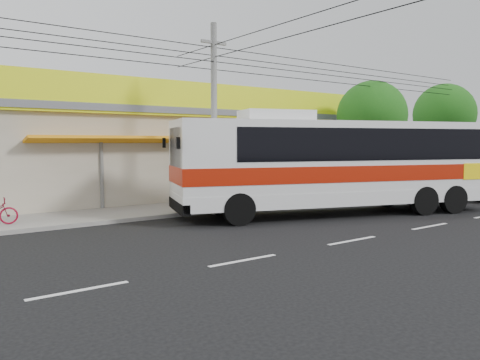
{
  "coord_description": "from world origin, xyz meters",
  "views": [
    {
      "loc": [
        -10.67,
        -11.64,
        2.93
      ],
      "look_at": [
        -0.87,
        2.0,
        1.55
      ],
      "focal_mm": 35.0,
      "sensor_mm": 36.0,
      "label": 1
    }
  ],
  "objects_px": {
    "utility_pole": "(214,57)",
    "tree_far": "(446,116)",
    "tree_near": "(374,118)",
    "coach_bus": "(344,160)"
  },
  "relations": [
    {
      "from": "coach_bus",
      "to": "utility_pole",
      "type": "xyz_separation_m",
      "value": [
        -4.33,
        2.99,
        4.05
      ]
    },
    {
      "from": "tree_near",
      "to": "tree_far",
      "type": "distance_m",
      "value": 10.27
    },
    {
      "from": "tree_near",
      "to": "utility_pole",
      "type": "bearing_deg",
      "value": -176.66
    },
    {
      "from": "utility_pole",
      "to": "tree_far",
      "type": "distance_m",
      "value": 20.97
    },
    {
      "from": "utility_pole",
      "to": "tree_far",
      "type": "relative_size",
      "value": 4.89
    },
    {
      "from": "coach_bus",
      "to": "tree_far",
      "type": "relative_size",
      "value": 1.95
    },
    {
      "from": "tree_near",
      "to": "coach_bus",
      "type": "bearing_deg",
      "value": -150.37
    },
    {
      "from": "tree_near",
      "to": "tree_far",
      "type": "height_order",
      "value": "tree_far"
    },
    {
      "from": "utility_pole",
      "to": "tree_far",
      "type": "bearing_deg",
      "value": 6.71
    },
    {
      "from": "utility_pole",
      "to": "coach_bus",
      "type": "bearing_deg",
      "value": -34.66
    }
  ]
}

